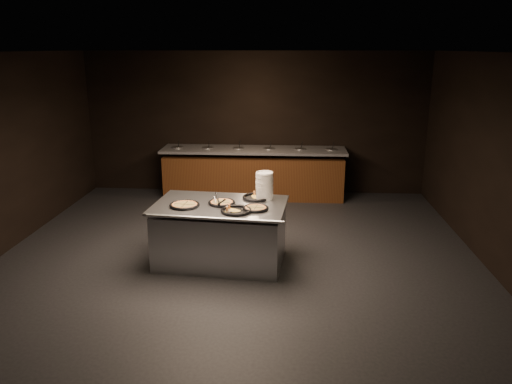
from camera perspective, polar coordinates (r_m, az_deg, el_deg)
room at (r=6.48m, az=-2.58°, el=2.72°), size 7.02×8.02×2.92m
salad_bar at (r=10.16m, az=-0.28°, el=1.84°), size 3.70×0.83×1.18m
serving_counter at (r=7.09m, az=-4.07°, el=-4.85°), size 1.91×1.32×0.87m
plate_stack at (r=7.09m, az=0.98°, el=0.70°), size 0.24×0.24×0.39m
pan_veggie_whole at (r=6.88m, az=-8.17°, el=-1.47°), size 0.41×0.41×0.04m
pan_cheese_whole at (r=6.93m, az=-3.95°, el=-1.21°), size 0.37×0.37×0.04m
pan_cheese_slices_a at (r=7.16m, az=0.05°, el=-0.60°), size 0.41×0.41×0.04m
pan_cheese_slices_b at (r=6.59m, az=-2.28°, el=-2.12°), size 0.41×0.41×0.04m
pan_veggie_slices at (r=6.68m, az=-0.04°, el=-1.85°), size 0.35×0.35×0.04m
server_left at (r=6.89m, az=-4.56°, el=-0.81°), size 0.21×0.31×0.17m
server_right at (r=6.64m, az=-3.71°, el=-1.45°), size 0.26×0.28×0.17m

